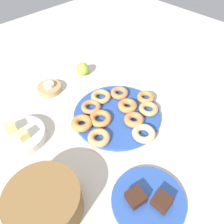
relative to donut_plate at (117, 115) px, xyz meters
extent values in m
plane|color=beige|center=(0.00, 0.00, -0.01)|extent=(2.40, 2.40, 0.00)
cylinder|color=#284C9E|center=(0.00, 0.00, 0.00)|extent=(0.37, 0.37, 0.01)
torus|color=tan|center=(-0.05, 0.15, 0.02)|extent=(0.12, 0.12, 0.03)
torus|color=#EABC84|center=(-0.16, 0.01, 0.02)|extent=(0.12, 0.12, 0.03)
torus|color=tan|center=(0.12, -0.01, 0.02)|extent=(0.12, 0.12, 0.02)
torus|color=tan|center=(-0.08, -0.11, 0.02)|extent=(0.11, 0.11, 0.02)
torus|color=#BC7A3D|center=(0.02, 0.08, 0.02)|extent=(0.10, 0.10, 0.02)
torus|color=#B27547|center=(-0.08, -0.01, 0.02)|extent=(0.09, 0.09, 0.03)
torus|color=#B27547|center=(0.10, 0.06, 0.02)|extent=(0.12, 0.12, 0.02)
torus|color=#BC7A3D|center=(-0.01, -0.06, 0.02)|extent=(0.10, 0.10, 0.03)
torus|color=#BC7A3D|center=(0.05, 0.15, 0.02)|extent=(0.12, 0.12, 0.03)
torus|color=#B27547|center=(0.08, -0.09, 0.02)|extent=(0.09, 0.09, 0.02)
torus|color=#BC7A3D|center=(-0.03, -0.16, 0.02)|extent=(0.10, 0.10, 0.02)
cylinder|color=#284C9E|center=(-0.33, 0.19, 0.00)|extent=(0.24, 0.24, 0.01)
cube|color=#381E14|center=(-0.37, 0.18, 0.02)|extent=(0.06, 0.05, 0.03)
cube|color=#381E14|center=(-0.30, 0.22, 0.02)|extent=(0.06, 0.06, 0.03)
cylinder|color=tan|center=(0.34, 0.11, 0.01)|extent=(0.11, 0.11, 0.03)
cylinder|color=silver|center=(0.34, 0.11, 0.03)|extent=(0.05, 0.05, 0.01)
cylinder|color=brown|center=(-0.13, 0.44, 0.04)|extent=(0.31, 0.31, 0.10)
cylinder|color=silver|center=(0.17, 0.35, 0.01)|extent=(0.19, 0.19, 0.04)
cube|color=#DBD67A|center=(0.14, 0.35, 0.05)|extent=(0.04, 0.04, 0.04)
cube|color=#DBD67A|center=(0.20, 0.37, 0.05)|extent=(0.04, 0.04, 0.04)
sphere|color=#93AD38|center=(0.33, -0.09, 0.03)|extent=(0.07, 0.07, 0.07)
camera|label=1|loc=(-0.46, 0.48, 0.70)|focal=36.19mm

